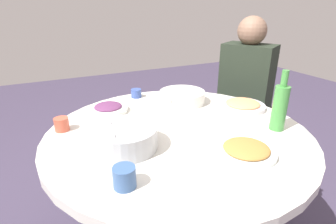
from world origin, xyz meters
TOP-DOWN VIEW (x-y plane):
  - round_dining_table at (0.00, 0.00)m, footprint 1.19×1.19m
  - rice_bowl at (-0.05, 0.27)m, footprint 0.26×0.26m
  - soup_bowl at (0.31, -0.19)m, footprint 0.26×0.26m
  - dish_shrimp at (0.09, -0.45)m, footprint 0.24×0.24m
  - dish_eggplant at (0.36, 0.23)m, footprint 0.21×0.21m
  - dish_tofu_braise at (-0.30, -0.14)m, footprint 0.23×0.23m
  - green_bottle at (-0.19, -0.41)m, footprint 0.06×0.06m
  - tea_cup_near at (0.52, 0.02)m, footprint 0.06×0.06m
  - tea_cup_far at (0.23, 0.48)m, footprint 0.06×0.06m
  - tea_cup_side at (-0.28, 0.34)m, footprint 0.07×0.07m
  - stool_for_diner_left at (0.43, -0.77)m, footprint 0.36×0.36m
  - diner_left at (0.43, -0.77)m, footprint 0.44×0.45m

SIDE VIEW (x-z plane):
  - stool_for_diner_left at x=0.43m, z-range 0.00..0.43m
  - round_dining_table at x=0.00m, z-range 0.21..0.93m
  - dish_tofu_braise at x=-0.30m, z-range 0.72..0.76m
  - dish_eggplant at x=0.36m, z-range 0.72..0.77m
  - dish_shrimp at x=0.09m, z-range 0.72..0.77m
  - diner_left at x=0.43m, z-range 0.37..1.13m
  - tea_cup_near at x=0.52m, z-range 0.72..0.78m
  - tea_cup_far at x=0.23m, z-range 0.72..0.79m
  - soup_bowl at x=0.31m, z-range 0.72..0.79m
  - tea_cup_side at x=-0.28m, z-range 0.72..0.80m
  - rice_bowl at x=-0.05m, z-range 0.72..0.82m
  - green_bottle at x=-0.19m, z-range 0.70..0.97m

